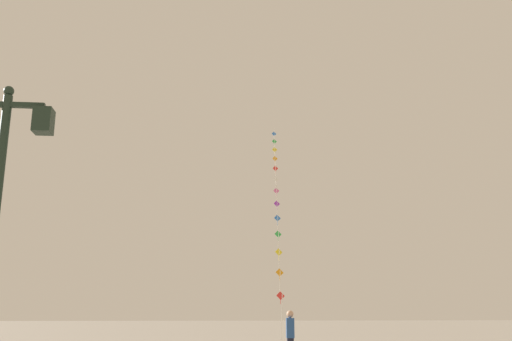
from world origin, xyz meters
name	(u,v)px	position (x,y,z in m)	size (l,w,h in m)	color
kite_train	(277,201)	(3.79, 26.91, 7.32)	(2.31, 18.81, 14.10)	brown
kite_flyer	(290,337)	(2.76, 15.91, 0.90)	(0.27, 0.62, 1.71)	#1E1E2D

